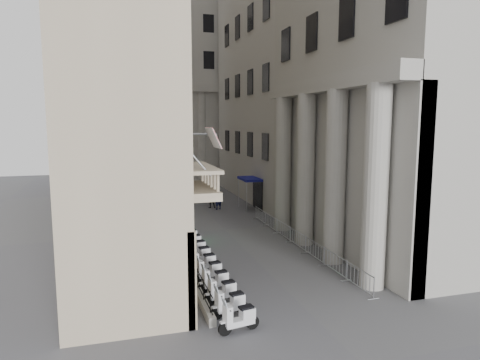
# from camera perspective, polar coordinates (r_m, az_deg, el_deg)

# --- Properties ---
(left_building) EXTENTS (5.00, 36.00, 34.00)m
(left_building) POSITION_cam_1_polar(r_m,az_deg,el_deg) (34.95, -16.44, 22.05)
(left_building) COLOR #C5B497
(left_building) RESTS_ON ground
(far_building) EXTENTS (22.00, 10.00, 30.00)m
(far_building) POSITION_cam_1_polar(r_m,az_deg,el_deg) (60.70, -8.99, 14.09)
(far_building) COLOR #B3B0A9
(far_building) RESTS_ON ground
(iron_fence) EXTENTS (0.30, 28.00, 1.40)m
(iron_fence) POSITION_cam_1_polar(r_m,az_deg,el_deg) (31.11, -9.29, -7.61)
(iron_fence) COLOR black
(iron_fence) RESTS_ON ground
(blue_awning) EXTENTS (1.60, 3.00, 3.00)m
(blue_awning) POSITION_cam_1_polar(r_m,az_deg,el_deg) (40.48, 1.29, -3.93)
(blue_awning) COLOR navy
(blue_awning) RESTS_ON ground
(flag) EXTENTS (1.00, 1.40, 8.20)m
(flag) POSITION_cam_1_polar(r_m,az_deg,el_deg) (19.07, -3.38, -17.67)
(flag) COLOR #9E0C11
(flag) RESTS_ON ground
(scooter_0) EXTENTS (1.48, 0.80, 1.50)m
(scooter_0) POSITION_cam_1_polar(r_m,az_deg,el_deg) (17.80, -0.08, -19.61)
(scooter_0) COLOR silver
(scooter_0) RESTS_ON ground
(scooter_1) EXTENTS (1.48, 0.80, 1.50)m
(scooter_1) POSITION_cam_1_polar(r_m,az_deg,el_deg) (19.01, -1.31, -17.74)
(scooter_1) COLOR silver
(scooter_1) RESTS_ON ground
(scooter_2) EXTENTS (1.48, 0.80, 1.50)m
(scooter_2) POSITION_cam_1_polar(r_m,az_deg,el_deg) (20.24, -2.37, -16.10)
(scooter_2) COLOR silver
(scooter_2) RESTS_ON ground
(scooter_3) EXTENTS (1.48, 0.80, 1.50)m
(scooter_3) POSITION_cam_1_polar(r_m,az_deg,el_deg) (21.49, -3.29, -14.64)
(scooter_3) COLOR silver
(scooter_3) RESTS_ON ground
(scooter_4) EXTENTS (1.48, 0.80, 1.50)m
(scooter_4) POSITION_cam_1_polar(r_m,az_deg,el_deg) (22.76, -4.10, -13.34)
(scooter_4) COLOR silver
(scooter_4) RESTS_ON ground
(scooter_5) EXTENTS (1.48, 0.80, 1.50)m
(scooter_5) POSITION_cam_1_polar(r_m,az_deg,el_deg) (24.05, -4.81, -12.17)
(scooter_5) COLOR silver
(scooter_5) RESTS_ON ground
(scooter_6) EXTENTS (1.48, 0.80, 1.50)m
(scooter_6) POSITION_cam_1_polar(r_m,az_deg,el_deg) (25.35, -5.45, -11.12)
(scooter_6) COLOR silver
(scooter_6) RESTS_ON ground
(scooter_7) EXTENTS (1.48, 0.80, 1.50)m
(scooter_7) POSITION_cam_1_polar(r_m,az_deg,el_deg) (26.65, -6.02, -10.18)
(scooter_7) COLOR silver
(scooter_7) RESTS_ON ground
(scooter_8) EXTENTS (1.48, 0.80, 1.50)m
(scooter_8) POSITION_cam_1_polar(r_m,az_deg,el_deg) (27.97, -6.53, -9.32)
(scooter_8) COLOR silver
(scooter_8) RESTS_ON ground
(scooter_9) EXTENTS (1.48, 0.80, 1.50)m
(scooter_9) POSITION_cam_1_polar(r_m,az_deg,el_deg) (29.29, -7.00, -8.54)
(scooter_9) COLOR silver
(scooter_9) RESTS_ON ground
(scooter_10) EXTENTS (1.48, 0.80, 1.50)m
(scooter_10) POSITION_cam_1_polar(r_m,az_deg,el_deg) (30.62, -7.42, -7.82)
(scooter_10) COLOR silver
(scooter_10) RESTS_ON ground
(scooter_11) EXTENTS (1.48, 0.80, 1.50)m
(scooter_11) POSITION_cam_1_polar(r_m,az_deg,el_deg) (31.96, -7.81, -7.17)
(scooter_11) COLOR silver
(scooter_11) RESTS_ON ground
(scooter_12) EXTENTS (1.48, 0.80, 1.50)m
(scooter_12) POSITION_cam_1_polar(r_m,az_deg,el_deg) (33.30, -8.16, -6.56)
(scooter_12) COLOR silver
(scooter_12) RESTS_ON ground
(barrier_0) EXTENTS (0.60, 2.40, 1.10)m
(barrier_0) POSITION_cam_1_polar(r_m,az_deg,el_deg) (22.44, 15.63, -13.93)
(barrier_0) COLOR #B5B7BD
(barrier_0) RESTS_ON ground
(barrier_1) EXTENTS (0.60, 2.40, 1.10)m
(barrier_1) POSITION_cam_1_polar(r_m,az_deg,el_deg) (24.45, 12.49, -11.99)
(barrier_1) COLOR #B5B7BD
(barrier_1) RESTS_ON ground
(barrier_2) EXTENTS (0.60, 2.40, 1.10)m
(barrier_2) POSITION_cam_1_polar(r_m,az_deg,el_deg) (26.55, 9.87, -10.32)
(barrier_2) COLOR #B5B7BD
(barrier_2) RESTS_ON ground
(barrier_3) EXTENTS (0.60, 2.40, 1.10)m
(barrier_3) POSITION_cam_1_polar(r_m,az_deg,el_deg) (28.71, 7.66, -8.89)
(barrier_3) COLOR #B5B7BD
(barrier_3) RESTS_ON ground
(barrier_4) EXTENTS (0.60, 2.40, 1.10)m
(barrier_4) POSITION_cam_1_polar(r_m,az_deg,el_deg) (30.92, 5.78, -7.64)
(barrier_4) COLOR #B5B7BD
(barrier_4) RESTS_ON ground
(barrier_5) EXTENTS (0.60, 2.40, 1.10)m
(barrier_5) POSITION_cam_1_polar(r_m,az_deg,el_deg) (33.18, 4.16, -6.56)
(barrier_5) COLOR #B5B7BD
(barrier_5) RESTS_ON ground
(barrier_6) EXTENTS (0.60, 2.40, 1.10)m
(barrier_6) POSITION_cam_1_polar(r_m,az_deg,el_deg) (35.46, 2.75, -5.61)
(barrier_6) COLOR #B5B7BD
(barrier_6) RESTS_ON ground
(security_tent) EXTENTS (4.09, 4.09, 3.32)m
(security_tent) POSITION_cam_1_polar(r_m,az_deg,el_deg) (42.52, -8.58, 0.35)
(security_tent) COLOR silver
(security_tent) RESTS_ON ground
(street_lamp) EXTENTS (2.37, 0.81, 7.44)m
(street_lamp) POSITION_cam_1_polar(r_m,az_deg,el_deg) (29.21, -6.73, 0.24)
(street_lamp) COLOR gray
(street_lamp) RESTS_ON ground
(info_kiosk) EXTENTS (0.44, 0.84, 1.70)m
(info_kiosk) POSITION_cam_1_polar(r_m,az_deg,el_deg) (29.94, -6.46, -6.46)
(info_kiosk) COLOR black
(info_kiosk) RESTS_ON ground
(pedestrian_a) EXTENTS (0.81, 0.65, 1.94)m
(pedestrian_a) POSITION_cam_1_polar(r_m,az_deg,el_deg) (40.30, -2.94, -2.58)
(pedestrian_a) COLOR black
(pedestrian_a) RESTS_ON ground
(pedestrian_b) EXTENTS (1.04, 0.90, 1.86)m
(pedestrian_b) POSITION_cam_1_polar(r_m,az_deg,el_deg) (41.16, -3.87, -2.43)
(pedestrian_b) COLOR black
(pedestrian_b) RESTS_ON ground
(pedestrian_c) EXTENTS (0.89, 0.65, 1.67)m
(pedestrian_c) POSITION_cam_1_polar(r_m,az_deg,el_deg) (48.99, -6.87, -0.95)
(pedestrian_c) COLOR black
(pedestrian_c) RESTS_ON ground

